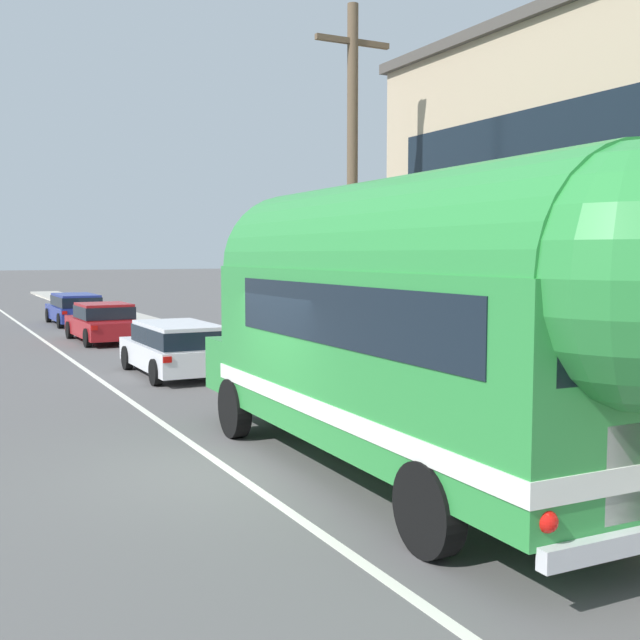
# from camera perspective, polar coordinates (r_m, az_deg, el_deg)

# --- Properties ---
(ground_plane) EXTENTS (300.00, 300.00, 0.00)m
(ground_plane) POSITION_cam_1_polar(r_m,az_deg,el_deg) (11.36, -6.50, -11.01)
(ground_plane) COLOR #565454
(lane_markings) EXTENTS (3.96, 80.00, 0.01)m
(lane_markings) POSITION_cam_1_polar(r_m,az_deg,el_deg) (23.14, -12.94, -2.97)
(lane_markings) COLOR silver
(lane_markings) RESTS_ON ground
(sidewalk_slab) EXTENTS (2.06, 90.00, 0.15)m
(sidewalk_slab) POSITION_cam_1_polar(r_m,az_deg,el_deg) (22.23, -3.90, -2.98)
(sidewalk_slab) COLOR #ADA89E
(sidewalk_slab) RESTS_ON ground
(utility_pole) EXTENTS (1.80, 0.24, 8.50)m
(utility_pole) POSITION_cam_1_polar(r_m,az_deg,el_deg) (17.35, 2.38, 9.22)
(utility_pole) COLOR brown
(utility_pole) RESTS_ON ground
(painted_bus) EXTENTS (2.73, 10.37, 4.12)m
(painted_bus) POSITION_cam_1_polar(r_m,az_deg,el_deg) (10.14, 7.35, 0.32)
(painted_bus) COLOR #2D8C3D
(painted_bus) RESTS_ON ground
(car_lead) EXTENTS (1.92, 4.34, 1.37)m
(car_lead) POSITION_cam_1_polar(r_m,az_deg,el_deg) (20.10, -10.53, -1.83)
(car_lead) COLOR white
(car_lead) RESTS_ON ground
(car_second) EXTENTS (2.06, 4.57, 1.37)m
(car_second) POSITION_cam_1_polar(r_m,az_deg,el_deg) (28.62, -15.59, -0.07)
(car_second) COLOR #A5191E
(car_second) RESTS_ON ground
(car_third) EXTENTS (1.92, 4.74, 1.37)m
(car_third) POSITION_cam_1_polar(r_m,az_deg,el_deg) (35.78, -17.54, 0.92)
(car_third) COLOR navy
(car_third) RESTS_ON ground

